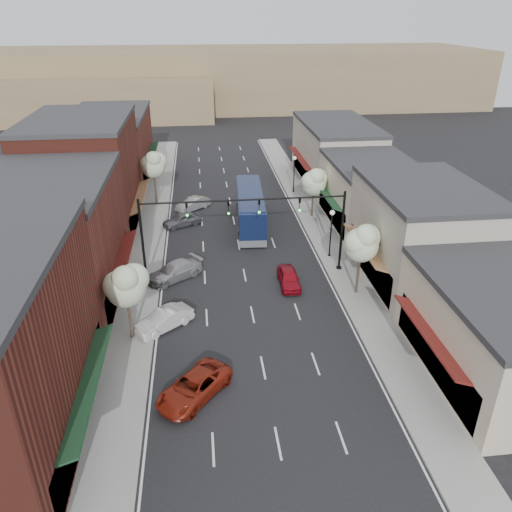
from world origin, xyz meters
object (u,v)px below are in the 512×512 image
object	(u,v)px
tree_left_near	(126,284)
parked_car_e	(193,204)
signal_mast_right	(314,221)
parked_car_c	(174,271)
parked_car_b	(164,320)
tree_right_far	(314,181)
parked_car_a	(194,387)
lamp_post_near	(331,226)
coach_bus	(250,208)
parked_car_d	(182,220)
signal_mast_left	(172,227)
red_hatchback	(289,278)
tree_right_near	(362,242)
lamp_post_far	(294,168)
tree_left_far	(153,164)

from	to	relation	value
tree_left_near	parked_car_e	size ratio (longest dim) A/B	1.41
signal_mast_right	parked_car_c	size ratio (longest dim) A/B	1.71
parked_car_b	parked_car_c	distance (m)	7.05
tree_right_far	parked_car_e	bearing A→B (deg)	163.51
parked_car_e	parked_car_a	bearing A→B (deg)	-40.07
lamp_post_near	coach_bus	distance (m)	10.30
coach_bus	parked_car_d	size ratio (longest dim) A/B	2.95
signal_mast_left	coach_bus	world-z (taller)	signal_mast_left
signal_mast_left	parked_car_a	bearing A→B (deg)	-84.23
lamp_post_near	red_hatchback	xyz separation A→B (m)	(-4.46, -4.60, -2.34)
coach_bus	parked_car_d	xyz separation A→B (m)	(-6.88, 0.52, -1.18)
signal_mast_left	parked_car_c	world-z (taller)	signal_mast_left
parked_car_d	parked_car_e	world-z (taller)	parked_car_d
tree_left_near	lamp_post_near	size ratio (longest dim) A/B	1.28
signal_mast_right	coach_bus	world-z (taller)	signal_mast_right
signal_mast_right	coach_bus	xyz separation A→B (m)	(-4.03, 10.64, -2.76)
tree_right_far	parked_car_a	size ratio (longest dim) A/B	1.11
tree_right_near	parked_car_c	xyz separation A→B (m)	(-14.07, 4.09, -3.75)
tree_right_far	parked_car_e	world-z (taller)	tree_right_far
coach_bus	parked_car_b	bearing A→B (deg)	-110.40
lamp_post_far	parked_car_c	size ratio (longest dim) A/B	0.92
tree_left_far	lamp_post_near	world-z (taller)	tree_left_far
lamp_post_far	tree_right_far	bearing A→B (deg)	-86.12
tree_left_near	parked_car_d	distance (m)	19.76
lamp_post_near	coach_bus	size ratio (longest dim) A/B	0.38
tree_left_near	lamp_post_near	distance (m)	19.25
signal_mast_left	parked_car_a	xyz separation A→B (m)	(1.42, -14.05, -3.94)
signal_mast_left	coach_bus	bearing A→B (deg)	55.86
parked_car_e	parked_car_d	bearing A→B (deg)	-53.71
red_hatchback	parked_car_b	world-z (taller)	parked_car_b
signal_mast_right	coach_bus	bearing A→B (deg)	110.75
tree_right_near	parked_car_a	bearing A→B (deg)	-141.45
tree_left_far	lamp_post_far	xyz separation A→B (m)	(16.05, 2.06, -1.60)
tree_left_near	parked_car_e	world-z (taller)	tree_left_near
signal_mast_left	lamp_post_far	distance (m)	24.14
signal_mast_right	parked_car_d	size ratio (longest dim) A/B	2.05
tree_left_near	tree_left_far	xyz separation A→B (m)	(-0.00, 26.00, 0.38)
signal_mast_left	tree_right_near	size ratio (longest dim) A/B	1.38
parked_car_a	parked_car_c	world-z (taller)	parked_car_c
parked_car_a	parked_car_b	distance (m)	7.33
tree_left_near	parked_car_c	size ratio (longest dim) A/B	1.18
tree_left_far	parked_car_e	xyz separation A→B (m)	(4.05, -2.29, -3.94)
parked_car_a	tree_right_near	bearing A→B (deg)	78.92
tree_right_far	parked_car_b	xyz separation A→B (m)	(-14.55, -18.94, -3.31)
parked_car_a	parked_car_d	bearing A→B (deg)	132.86
parked_car_a	parked_car_e	bearing A→B (deg)	130.38
tree_right_near	lamp_post_far	size ratio (longest dim) A/B	1.34
tree_right_far	tree_left_far	bearing A→B (deg)	160.13
signal_mast_right	red_hatchback	distance (m)	5.03
lamp_post_far	parked_car_e	xyz separation A→B (m)	(-12.00, -4.34, -2.34)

